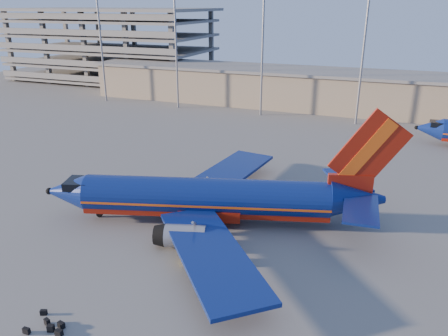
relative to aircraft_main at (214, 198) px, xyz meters
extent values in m
plane|color=slate|center=(-4.74, 3.37, -2.81)|extent=(220.00, 220.00, 0.00)
cube|color=gray|center=(5.26, 61.37, 1.19)|extent=(120.00, 15.00, 8.00)
cube|color=slate|center=(5.26, 61.37, 5.39)|extent=(122.00, 16.00, 0.60)
cube|color=slate|center=(-66.74, 77.37, -1.81)|extent=(60.00, 30.00, 0.70)
cube|color=slate|center=(-66.74, 77.37, 2.39)|extent=(60.00, 30.00, 0.70)
cube|color=slate|center=(-66.74, 77.37, 6.59)|extent=(60.00, 30.00, 0.70)
cube|color=slate|center=(-66.74, 77.37, 10.79)|extent=(60.00, 30.00, 0.70)
cube|color=slate|center=(-66.74, 77.37, 14.99)|extent=(60.00, 30.00, 0.70)
cube|color=slate|center=(-66.74, 77.37, 18.19)|extent=(62.00, 32.00, 0.80)
cube|color=slate|center=(-66.74, 90.37, 7.69)|extent=(1.20, 1.20, 21.00)
cylinder|color=gray|center=(-49.74, 49.37, 11.19)|extent=(0.44, 0.44, 28.00)
cylinder|color=gray|center=(-29.74, 49.37, 11.19)|extent=(0.44, 0.44, 28.00)
cylinder|color=gray|center=(-9.74, 49.37, 11.19)|extent=(0.44, 0.44, 28.00)
cylinder|color=gray|center=(10.26, 49.37, 11.19)|extent=(0.44, 0.44, 28.00)
cylinder|color=navy|center=(-0.89, -0.27, 0.18)|extent=(26.62, 11.55, 4.10)
cube|color=#991B0C|center=(-0.89, -0.27, -0.87)|extent=(26.40, 10.81, 1.44)
cube|color=#F65914|center=(-0.89, -0.27, -0.10)|extent=(26.63, 11.59, 0.24)
cone|color=navy|center=(-15.84, -4.75, 0.18)|extent=(5.63, 5.26, 4.10)
cube|color=black|center=(-14.46, -4.34, 1.23)|extent=(3.37, 3.52, 0.89)
cone|color=navy|center=(14.59, 4.37, 0.57)|extent=(6.69, 5.58, 4.10)
cube|color=#991B0C|center=(13.74, 4.12, 2.06)|extent=(4.63, 1.92, 2.44)
cube|color=#991B0C|center=(15.22, 4.56, 5.93)|extent=(7.88, 2.67, 8.83)
cube|color=#F65914|center=(15.01, 4.50, 5.93)|extent=(5.31, 2.00, 6.93)
cube|color=navy|center=(13.08, 7.85, 1.17)|extent=(6.31, 7.81, 0.24)
cube|color=navy|center=(15.24, 0.64, 1.17)|extent=(3.89, 7.33, 0.24)
cube|color=navy|center=(-2.10, 9.54, -0.82)|extent=(7.67, 17.72, 0.39)
cube|color=navy|center=(3.49, -9.12, -0.82)|extent=(15.38, 16.62, 0.39)
cube|color=#991B0C|center=(-0.36, -0.11, -1.32)|extent=(7.60, 6.04, 1.11)
cylinder|color=gray|center=(-3.82, 4.86, -1.54)|extent=(4.48, 3.37, 2.32)
cylinder|color=gray|center=(-0.51, -6.16, -1.54)|extent=(4.48, 3.37, 2.32)
cylinder|color=gray|center=(-12.56, -3.76, -2.20)|extent=(0.33, 0.33, 1.22)
cylinder|color=black|center=(-12.56, -3.76, -2.46)|extent=(0.76, 0.47, 0.71)
cylinder|color=black|center=(-0.13, 2.97, -2.35)|extent=(1.07, 0.85, 0.93)
cylinder|color=black|center=(1.52, -2.55, -2.35)|extent=(1.07, 0.85, 0.93)
cone|color=navy|center=(23.02, 39.96, -0.10)|extent=(4.33, 3.84, 3.71)
cube|color=black|center=(24.32, 40.00, 0.85)|extent=(2.49, 2.68, 0.80)
cube|color=yellow|center=(1.97, -8.27, -2.02)|extent=(2.48, 1.85, 1.05)
cube|color=black|center=(1.97, -8.27, -1.39)|extent=(1.34, 1.41, 0.37)
cylinder|color=black|center=(1.00, -7.96, -2.54)|extent=(0.58, 0.34, 0.55)
cylinder|color=black|center=(1.33, -9.07, -2.54)|extent=(0.58, 0.34, 0.55)
cylinder|color=black|center=(2.61, -7.48, -2.54)|extent=(0.58, 0.34, 0.55)
cylinder|color=black|center=(2.94, -8.59, -2.54)|extent=(0.58, 0.34, 0.55)
cube|color=black|center=(-6.07, -21.31, -2.58)|extent=(0.55, 0.29, 0.46)
cube|color=black|center=(-5.32, -20.03, -2.55)|extent=(0.53, 0.43, 0.51)
cube|color=black|center=(-3.71, -20.60, -2.59)|extent=(0.54, 0.36, 0.45)
cube|color=black|center=(-6.39, -19.23, -2.59)|extent=(0.57, 0.44, 0.43)
cube|color=black|center=(-4.12, -19.88, -2.57)|extent=(0.59, 0.40, 0.47)
cube|color=black|center=(-4.57, -20.47, -2.55)|extent=(0.56, 0.50, 0.53)
camera|label=1|loc=(16.86, -39.92, 19.93)|focal=35.00mm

